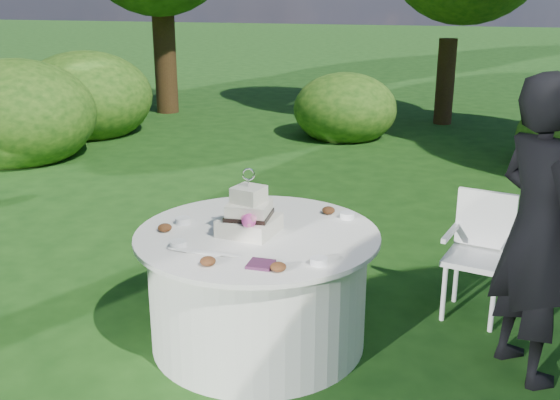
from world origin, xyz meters
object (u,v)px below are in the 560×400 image
object	(u,v)px
guest	(538,231)
cake	(249,216)
chair	(480,245)
table	(258,287)
napkins	(261,264)

from	to	relation	value
guest	cake	distance (m)	1.72
cake	chair	world-z (taller)	cake
table	cake	world-z (taller)	cake
chair	cake	bearing A→B (deg)	-149.74
chair	table	bearing A→B (deg)	-149.60
table	cake	distance (m)	0.50
napkins	table	size ratio (longest dim) A/B	0.09
table	napkins	bearing A→B (deg)	-70.31
napkins	guest	distance (m)	1.61
table	chair	bearing A→B (deg)	30.40
chair	napkins	bearing A→B (deg)	-132.79
cake	guest	bearing A→B (deg)	4.11
guest	table	world-z (taller)	guest
cake	chair	xyz separation A→B (m)	(1.44, 0.84, -0.37)
napkins	chair	xyz separation A→B (m)	(1.21, 1.31, -0.26)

